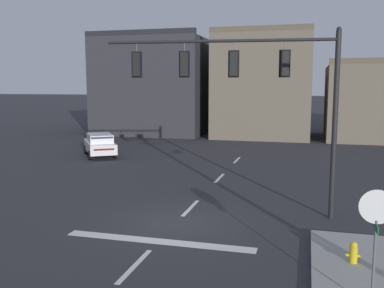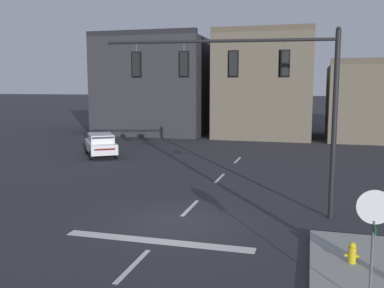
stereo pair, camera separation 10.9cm
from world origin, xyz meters
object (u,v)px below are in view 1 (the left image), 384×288
at_px(stop_sign, 376,220).
at_px(fire_hydrant, 353,256).
at_px(car_lot_nearside, 100,144).
at_px(signal_mast_near_side, 254,82).

xyz_separation_m(stop_sign, fire_hydrant, (-0.16, 2.49, -1.82)).
bearing_deg(car_lot_nearside, signal_mast_near_side, -42.61).
bearing_deg(stop_sign, signal_mast_near_side, 117.53).
height_order(signal_mast_near_side, car_lot_nearside, signal_mast_near_side).
xyz_separation_m(signal_mast_near_side, stop_sign, (3.54, -6.79, -3.04)).
height_order(stop_sign, car_lot_nearside, stop_sign).
bearing_deg(signal_mast_near_side, stop_sign, -62.47).
xyz_separation_m(signal_mast_near_side, car_lot_nearside, (-12.29, 11.30, -4.33)).
distance_m(signal_mast_near_side, car_lot_nearside, 17.25).
height_order(signal_mast_near_side, fire_hydrant, signal_mast_near_side).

